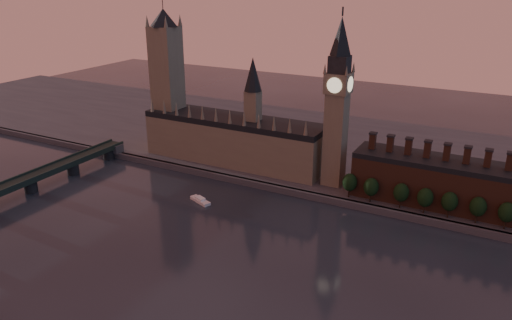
% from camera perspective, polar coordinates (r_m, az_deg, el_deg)
% --- Properties ---
extents(ground, '(900.00, 900.00, 0.00)m').
position_cam_1_polar(ground, '(235.94, -3.01, -12.44)').
color(ground, black).
rests_on(ground, ground).
extents(north_bank, '(900.00, 182.00, 4.00)m').
position_cam_1_polar(north_bank, '(383.30, 10.79, 0.92)').
color(north_bank, '#4A4A4F').
rests_on(north_bank, ground).
extents(palace_of_westminster, '(130.00, 30.30, 74.00)m').
position_cam_1_polar(palace_of_westminster, '(346.50, -2.45, 2.58)').
color(palace_of_westminster, '#766B54').
rests_on(palace_of_westminster, north_bank).
extents(victoria_tower, '(24.00, 24.00, 108.00)m').
position_cam_1_polar(victoria_tower, '(367.84, -10.12, 9.37)').
color(victoria_tower, '#766B54').
rests_on(victoria_tower, north_bank).
extents(big_ben, '(15.00, 15.00, 107.00)m').
position_cam_1_polar(big_ben, '(302.56, 9.29, 6.60)').
color(big_ben, '#766B54').
rests_on(big_ben, north_bank).
extents(chimney_block, '(110.00, 25.00, 37.00)m').
position_cam_1_polar(chimney_block, '(300.70, 21.54, -2.54)').
color(chimney_block, brown).
rests_on(chimney_block, north_bank).
extents(embankment_tree_0, '(8.60, 8.60, 14.88)m').
position_cam_1_polar(embankment_tree_0, '(297.73, 10.65, -2.53)').
color(embankment_tree_0, black).
rests_on(embankment_tree_0, north_bank).
extents(embankment_tree_1, '(8.60, 8.60, 14.88)m').
position_cam_1_polar(embankment_tree_1, '(293.90, 13.02, -3.03)').
color(embankment_tree_1, black).
rests_on(embankment_tree_1, north_bank).
extents(embankment_tree_2, '(8.60, 8.60, 14.88)m').
position_cam_1_polar(embankment_tree_2, '(290.95, 16.26, -3.59)').
color(embankment_tree_2, black).
rests_on(embankment_tree_2, north_bank).
extents(embankment_tree_3, '(8.60, 8.60, 14.88)m').
position_cam_1_polar(embankment_tree_3, '(288.57, 18.78, -4.09)').
color(embankment_tree_3, black).
rests_on(embankment_tree_3, north_bank).
extents(embankment_tree_4, '(8.60, 8.60, 14.88)m').
position_cam_1_polar(embankment_tree_4, '(288.19, 21.25, -4.45)').
color(embankment_tree_4, black).
rests_on(embankment_tree_4, north_bank).
extents(embankment_tree_5, '(8.60, 8.60, 14.88)m').
position_cam_1_polar(embankment_tree_5, '(287.75, 24.04, -4.90)').
color(embankment_tree_5, black).
rests_on(embankment_tree_5, north_bank).
extents(embankment_tree_6, '(8.60, 8.60, 14.88)m').
position_cam_1_polar(embankment_tree_6, '(287.57, 26.76, -5.36)').
color(embankment_tree_6, black).
rests_on(embankment_tree_6, north_bank).
extents(westminster_bridge, '(14.00, 200.00, 11.55)m').
position_cam_1_polar(westminster_bridge, '(330.29, -27.08, -3.32)').
color(westminster_bridge, black).
rests_on(westminster_bridge, ground).
extents(river_boat, '(16.24, 10.01, 3.14)m').
position_cam_1_polar(river_boat, '(300.99, -6.39, -4.58)').
color(river_boat, silver).
rests_on(river_boat, ground).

